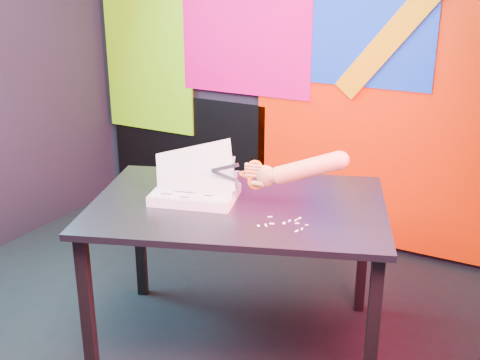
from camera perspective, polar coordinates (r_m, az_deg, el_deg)
The scene contains 7 objects.
room at distance 2.70m, azimuth -9.60°, elevation 10.32°, with size 3.01×3.01×2.71m.
backdrop at distance 3.98m, azimuth 4.52°, elevation 7.81°, with size 2.88×0.05×2.08m.
work_table at distance 2.79m, azimuth -0.16°, elevation -3.63°, with size 1.56×1.30×0.75m.
printout_stack at distance 2.80m, azimuth -4.28°, elevation -1.26°, with size 0.47×0.37×0.29m.
scissors at distance 2.68m, azimuth 1.10°, elevation 0.52°, with size 0.24×0.06×0.14m.
hand_forearm at distance 2.62m, azimuth 5.76°, elevation 1.02°, with size 0.44×0.14×0.19m.
paper_clippings at distance 2.55m, azimuth 4.30°, elevation -4.13°, with size 0.19×0.18×0.00m.
Camera 1 is at (1.64, -2.09, 1.79)m, focal length 45.00 mm.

